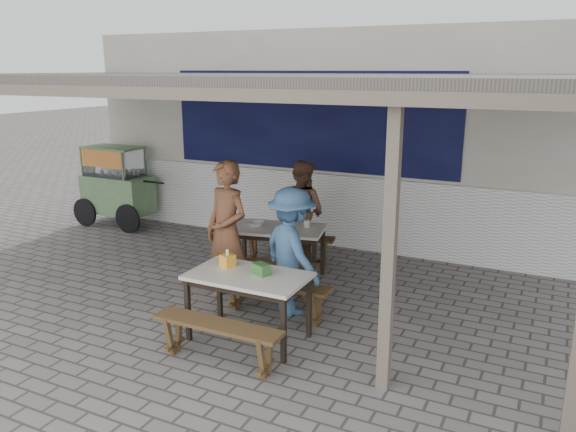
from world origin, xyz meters
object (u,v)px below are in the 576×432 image
(table_right, at_px, (248,281))
(bench_right_street, at_px, (218,334))
(patron_street_side, at_px, (227,232))
(condiment_bowl, at_px, (256,224))
(tissue_box, at_px, (228,261))
(patron_wall_side, at_px, (302,211))
(bench_right_wall, at_px, (275,290))
(bench_left_street, at_px, (265,270))
(donation_box, at_px, (261,269))
(condiment_jar, at_px, (307,224))
(patron_right_table, at_px, (292,251))
(bench_left_wall, at_px, (288,243))
(table_left, at_px, (277,233))
(vendor_cart, at_px, (116,183))

(table_right, distance_m, bench_right_street, 0.71)
(patron_street_side, height_order, condiment_bowl, patron_street_side)
(tissue_box, bearing_deg, patron_wall_side, 95.74)
(bench_right_wall, bearing_deg, patron_wall_side, 105.51)
(bench_left_street, xyz_separation_m, bench_right_wall, (0.43, -0.54, -0.00))
(bench_right_street, bearing_deg, tissue_box, 113.78)
(donation_box, relative_size, condiment_jar, 1.92)
(patron_wall_side, height_order, donation_box, patron_wall_side)
(patron_street_side, bearing_deg, patron_right_table, 16.35)
(bench_right_street, bearing_deg, bench_left_wall, 102.62)
(table_right, relative_size, condiment_bowl, 5.94)
(patron_right_table, bearing_deg, condiment_bowl, -9.66)
(patron_street_side, xyz_separation_m, condiment_bowl, (-0.08, 0.88, -0.12))
(table_left, xyz_separation_m, patron_wall_side, (-0.02, 0.87, 0.11))
(table_left, height_order, bench_left_street, table_left)
(bench_right_wall, height_order, tissue_box, tissue_box)
(bench_left_street, bearing_deg, patron_street_side, -149.62)
(vendor_cart, relative_size, condiment_bowl, 8.75)
(bench_right_wall, distance_m, patron_wall_side, 2.14)
(bench_right_street, height_order, donation_box, donation_box)
(patron_street_side, bearing_deg, donation_box, -23.96)
(bench_right_street, bearing_deg, donation_box, 79.15)
(patron_street_side, xyz_separation_m, condiment_jar, (0.59, 1.13, -0.10))
(vendor_cart, xyz_separation_m, tissue_box, (4.23, -2.83, 0.01))
(bench_left_street, xyz_separation_m, patron_wall_side, (-0.14, 1.47, 0.45))
(table_right, relative_size, bench_right_street, 0.93)
(table_right, height_order, patron_street_side, patron_street_side)
(bench_right_street, relative_size, patron_right_table, 0.89)
(bench_right_street, xyz_separation_m, vendor_cart, (-4.56, 3.57, 0.48))
(bench_left_street, bearing_deg, bench_right_wall, -63.38)
(bench_right_street, distance_m, tissue_box, 0.94)
(patron_right_table, height_order, condiment_bowl, patron_right_table)
(bench_left_street, bearing_deg, patron_wall_side, 83.70)
(bench_left_wall, xyz_separation_m, tissue_box, (0.36, -2.26, 0.48))
(patron_street_side, relative_size, patron_right_table, 1.16)
(bench_right_wall, xyz_separation_m, patron_wall_side, (-0.58, 2.01, 0.45))
(bench_left_wall, distance_m, patron_wall_side, 0.53)
(condiment_bowl, bearing_deg, bench_left_street, -52.43)
(vendor_cart, height_order, tissue_box, vendor_cart)
(bench_right_wall, distance_m, patron_street_side, 1.00)
(vendor_cart, relative_size, tissue_box, 13.96)
(bench_right_wall, relative_size, condiment_bowl, 6.39)
(table_left, distance_m, bench_right_street, 2.48)
(patron_street_side, bearing_deg, table_right, -30.22)
(vendor_cart, height_order, donation_box, vendor_cart)
(tissue_box, distance_m, condiment_bowl, 1.70)
(table_right, relative_size, donation_box, 7.00)
(bench_left_wall, bearing_deg, table_right, -85.64)
(bench_left_wall, height_order, table_right, table_right)
(table_left, relative_size, vendor_cart, 0.76)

